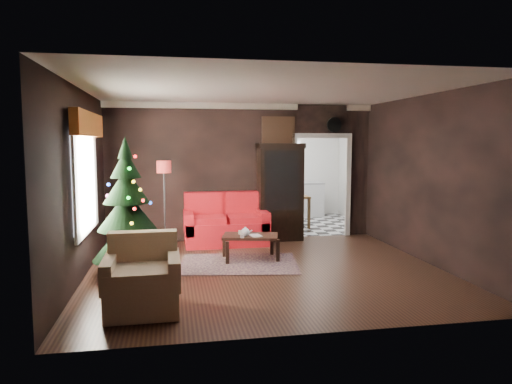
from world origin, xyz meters
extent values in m
plane|color=black|center=(0.00, 0.00, 0.00)|extent=(5.50, 5.50, 0.00)
plane|color=white|center=(0.00, 0.00, 2.80)|extent=(5.50, 5.50, 0.00)
plane|color=black|center=(0.00, 2.50, 1.40)|extent=(5.50, 0.00, 5.50)
plane|color=black|center=(0.00, -2.50, 1.40)|extent=(5.50, 0.00, 5.50)
plane|color=black|center=(-2.75, 0.00, 1.40)|extent=(0.00, 5.50, 5.50)
plane|color=black|center=(2.75, 0.00, 1.40)|extent=(0.00, 5.50, 5.50)
cube|color=white|center=(-2.71, 0.20, 1.45)|extent=(0.05, 1.60, 1.40)
cube|color=#9D511D|center=(-2.63, 0.20, 2.27)|extent=(0.12, 2.10, 0.35)
plane|color=silver|center=(1.70, 4.00, 0.00)|extent=(3.00, 3.00, 0.00)
cube|color=white|center=(1.70, 5.45, 1.70)|extent=(0.70, 0.06, 0.70)
cube|color=#5D4356|center=(-0.37, 0.48, 0.01)|extent=(2.11, 1.67, 0.01)
cylinder|color=silver|center=(-0.28, 0.83, 0.46)|extent=(0.08, 0.08, 0.06)
cylinder|color=white|center=(-0.30, 0.51, 0.46)|extent=(0.09, 0.09, 0.06)
imported|color=#906E59|center=(-0.15, 0.60, 0.55)|extent=(0.18, 0.05, 0.24)
cylinder|color=white|center=(1.95, 2.45, 2.38)|extent=(0.32, 0.32, 0.06)
cube|color=#B58541|center=(0.75, 2.46, 2.25)|extent=(0.62, 0.05, 0.52)
cube|color=silver|center=(1.70, 5.20, 0.45)|extent=(1.80, 0.60, 0.90)
camera|label=1|loc=(-1.44, -7.06, 2.00)|focal=32.91mm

